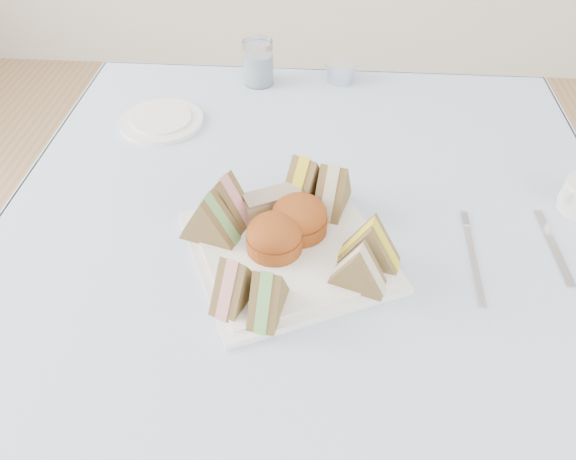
{
  "coord_description": "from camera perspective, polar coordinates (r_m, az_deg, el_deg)",
  "views": [
    {
      "loc": [
        0.02,
        -0.7,
        1.35
      ],
      "look_at": [
        -0.03,
        -0.1,
        0.8
      ],
      "focal_mm": 35.0,
      "sensor_mm": 36.0,
      "label": 1
    }
  ],
  "objects": [
    {
      "name": "floor",
      "position": [
        1.53,
        1.44,
        -19.89
      ],
      "size": [
        4.0,
        4.0,
        0.0
      ],
      "primitive_type": "plane",
      "color": "#9E7751",
      "rests_on": "ground"
    },
    {
      "name": "table",
      "position": [
        1.21,
        1.75,
        -11.77
      ],
      "size": [
        0.9,
        0.9,
        0.74
      ],
      "primitive_type": "cube",
      "color": "brown",
      "rests_on": "floor"
    },
    {
      "name": "tablecloth",
      "position": [
        0.93,
        2.22,
        1.69
      ],
      "size": [
        1.02,
        1.02,
        0.01
      ],
      "primitive_type": "cube",
      "color": "#AFD5F9",
      "rests_on": "table"
    },
    {
      "name": "serving_plate",
      "position": [
        0.85,
        0.0,
        -2.17
      ],
      "size": [
        0.37,
        0.37,
        0.01
      ],
      "primitive_type": "cube",
      "rotation": [
        0.0,
        0.0,
        0.43
      ],
      "color": "white",
      "rests_on": "tablecloth"
    },
    {
      "name": "sandwich_fl_a",
      "position": [
        0.76,
        -5.44,
        -5.03
      ],
      "size": [
        0.07,
        0.09,
        0.08
      ],
      "primitive_type": null,
      "rotation": [
        0.0,
        0.0,
        1.19
      ],
      "color": "olive",
      "rests_on": "serving_plate"
    },
    {
      "name": "sandwich_fl_b",
      "position": [
        0.74,
        -2.07,
        -6.25
      ],
      "size": [
        0.05,
        0.09,
        0.07
      ],
      "primitive_type": null,
      "rotation": [
        0.0,
        0.0,
        1.39
      ],
      "color": "olive",
      "rests_on": "serving_plate"
    },
    {
      "name": "sandwich_fr_a",
      "position": [
        0.81,
        8.39,
        -1.17
      ],
      "size": [
        0.1,
        0.06,
        0.08
      ],
      "primitive_type": null,
      "rotation": [
        0.0,
        0.0,
        -0.22
      ],
      "color": "olive",
      "rests_on": "serving_plate"
    },
    {
      "name": "sandwich_fr_b",
      "position": [
        0.78,
        7.23,
        -3.65
      ],
      "size": [
        0.09,
        0.06,
        0.07
      ],
      "primitive_type": null,
      "rotation": [
        0.0,
        0.0,
        -0.33
      ],
      "color": "olive",
      "rests_on": "serving_plate"
    },
    {
      "name": "sandwich_bl_a",
      "position": [
        0.85,
        -8.01,
        1.39
      ],
      "size": [
        0.1,
        0.07,
        0.08
      ],
      "primitive_type": null,
      "rotation": [
        0.0,
        0.0,
        2.86
      ],
      "color": "olive",
      "rests_on": "serving_plate"
    },
    {
      "name": "sandwich_bl_b",
      "position": [
        0.88,
        -6.39,
        3.32
      ],
      "size": [
        0.1,
        0.08,
        0.08
      ],
      "primitive_type": null,
      "rotation": [
        0.0,
        0.0,
        2.72
      ],
      "color": "olive",
      "rests_on": "serving_plate"
    },
    {
      "name": "sandwich_br_a",
      "position": [
        0.9,
        4.58,
        4.43
      ],
      "size": [
        0.07,
        0.1,
        0.08
      ],
      "primitive_type": null,
      "rotation": [
        0.0,
        0.0,
        -1.82
      ],
      "color": "olive",
      "rests_on": "serving_plate"
    },
    {
      "name": "sandwich_br_b",
      "position": [
        0.91,
        1.68,
        5.24
      ],
      "size": [
        0.08,
        0.1,
        0.08
      ],
      "primitive_type": null,
      "rotation": [
        0.0,
        0.0,
        -2.05
      ],
      "color": "olive",
      "rests_on": "serving_plate"
    },
    {
      "name": "scone_left",
      "position": [
        0.83,
        -1.4,
        -0.59
      ],
      "size": [
        0.11,
        0.11,
        0.06
      ],
      "primitive_type": "cylinder",
      "rotation": [
        0.0,
        0.0,
        0.37
      ],
      "color": "#9A4316",
      "rests_on": "serving_plate"
    },
    {
      "name": "scone_right",
      "position": [
        0.86,
        1.16,
        1.29
      ],
      "size": [
        0.12,
        0.12,
        0.06
      ],
      "primitive_type": "cylinder",
      "rotation": [
        0.0,
        0.0,
        0.83
      ],
      "color": "#9A4316",
      "rests_on": "serving_plate"
    },
    {
      "name": "pastry_slice",
      "position": [
        0.9,
        -1.59,
        2.7
      ],
      "size": [
        0.1,
        0.07,
        0.04
      ],
      "primitive_type": "cube",
      "rotation": [
        0.0,
        0.0,
        0.47
      ],
      "color": "beige",
      "rests_on": "serving_plate"
    },
    {
      "name": "side_plate",
      "position": [
        1.18,
        -12.71,
        10.74
      ],
      "size": [
        0.18,
        0.18,
        0.01
      ],
      "primitive_type": "cylinder",
      "rotation": [
        0.0,
        0.0,
        0.09
      ],
      "color": "white",
      "rests_on": "tablecloth"
    },
    {
      "name": "water_glass",
      "position": [
        1.28,
        -3.03,
        16.63
      ],
      "size": [
        0.07,
        0.07,
        0.1
      ],
      "primitive_type": "cylinder",
      "rotation": [
        0.0,
        0.0,
        -0.11
      ],
      "color": "white",
      "rests_on": "tablecloth"
    },
    {
      "name": "tea_strainer",
      "position": [
        1.31,
        5.36,
        15.67
      ],
      "size": [
        0.09,
        0.09,
        0.04
      ],
      "primitive_type": "cylinder",
      "rotation": [
        0.0,
        0.0,
        -0.4
      ],
      "color": "silver",
      "rests_on": "tablecloth"
    },
    {
      "name": "knife",
      "position": [
        0.96,
        25.34,
        -1.52
      ],
      "size": [
        0.02,
        0.17,
        0.0
      ],
      "primitive_type": "cube",
      "rotation": [
        0.0,
        0.0,
        0.04
      ],
      "color": "silver",
      "rests_on": "tablecloth"
    },
    {
      "name": "fork",
      "position": [
        0.89,
        18.38,
        -3.28
      ],
      "size": [
        0.01,
        0.17,
        0.0
      ],
      "primitive_type": "cube",
      "rotation": [
        0.0,
        0.0,
        -0.02
      ],
      "color": "silver",
      "rests_on": "tablecloth"
    }
  ]
}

